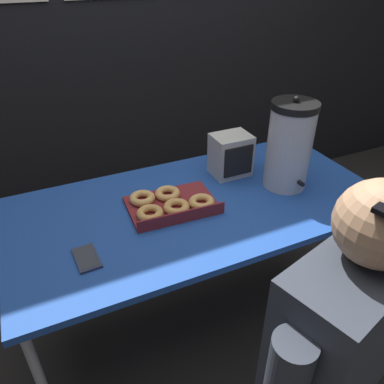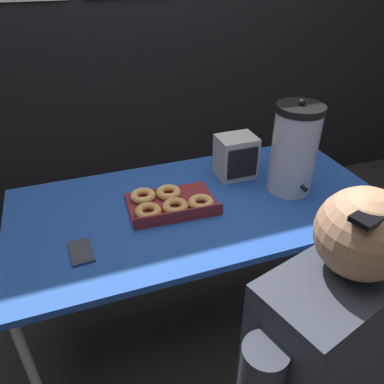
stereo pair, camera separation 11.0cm
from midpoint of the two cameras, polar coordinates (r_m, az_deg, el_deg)
The scene contains 7 objects.
ground_plane at distance 2.06m, azimuth -0.69°, elevation -18.79°, with size 12.00×12.00×0.00m, color #2D2B28.
folding_table at distance 1.58m, azimuth -0.85°, elevation -2.94°, with size 1.54×0.76×0.73m.
donut_box at distance 1.51m, azimuth -5.44°, elevation -1.88°, with size 0.37×0.26×0.05m.
coffee_urn at distance 1.63m, azimuth 12.75°, elevation 6.88°, with size 0.19×0.22×0.40m.
cell_phone at distance 1.34m, azimuth -18.05°, elevation -9.61°, with size 0.08×0.14×0.01m.
space_heater at distance 1.72m, azimuth 4.12°, elevation 5.61°, with size 0.17×0.14×0.19m.
person_seated at distance 1.30m, azimuth 18.25°, elevation -23.55°, with size 0.62×0.35×1.19m.
Camera 1 is at (-0.57, -1.16, 1.60)m, focal length 35.00 mm.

